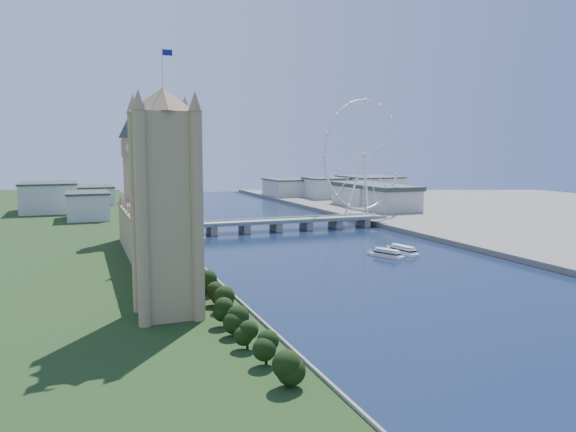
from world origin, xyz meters
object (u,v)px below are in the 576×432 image
london_eye (364,156)px  tour_boat_far (403,254)px  tour_boat_near (387,257)px  victoria_tower (166,196)px

london_eye → tour_boat_far: london_eye is taller
london_eye → tour_boat_near: size_ratio=4.46×
victoria_tower → london_eye: london_eye is taller
victoria_tower → tour_boat_near: victoria_tower is taller
london_eye → tour_boat_near: bearing=-114.0°
tour_boat_near → london_eye: bearing=42.7°
victoria_tower → london_eye: 393.99m
tour_boat_far → tour_boat_near: bearing=-169.1°
london_eye → tour_boat_near: 233.27m
tour_boat_near → tour_boat_far: size_ratio=0.93×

